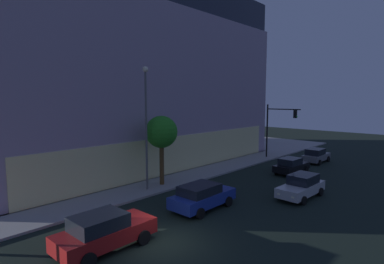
% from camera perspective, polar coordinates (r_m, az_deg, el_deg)
% --- Properties ---
extents(ground_plane, '(120.00, 120.00, 0.00)m').
position_cam_1_polar(ground_plane, '(16.23, -5.49, -19.82)').
color(ground_plane, black).
extents(modern_building, '(32.84, 20.91, 18.99)m').
position_cam_1_polar(modern_building, '(36.84, -14.00, 9.62)').
color(modern_building, '#4C4C51').
rests_on(modern_building, ground).
extents(traffic_light_far_corner, '(0.39, 4.04, 6.28)m').
position_cam_1_polar(traffic_light_far_corner, '(36.99, 15.54, 1.62)').
color(traffic_light_far_corner, black).
rests_on(traffic_light_far_corner, sidewalk_corner).
extents(street_lamp_sidewalk, '(0.44, 0.44, 9.35)m').
position_cam_1_polar(street_lamp_sidewalk, '(23.35, -8.55, 3.16)').
color(street_lamp_sidewalk, '#5C5C5C').
rests_on(street_lamp_sidewalk, sidewalk_corner).
extents(sidewalk_tree, '(2.59, 2.59, 5.61)m').
position_cam_1_polar(sidewalk_tree, '(24.70, -5.71, -0.12)').
color(sidewalk_tree, brown).
rests_on(sidewalk_tree, sidewalk_corner).
extents(car_red, '(4.77, 2.24, 1.77)m').
position_cam_1_polar(car_red, '(15.73, -16.06, -17.30)').
color(car_red, maroon).
rests_on(car_red, ground).
extents(car_blue, '(4.65, 2.24, 1.65)m').
position_cam_1_polar(car_blue, '(20.20, 1.88, -11.81)').
color(car_blue, navy).
rests_on(car_blue, ground).
extents(car_silver, '(4.55, 2.08, 1.65)m').
position_cam_1_polar(car_silver, '(23.84, 19.71, -9.45)').
color(car_silver, '#B7BABF').
rests_on(car_silver, ground).
extents(car_black, '(4.32, 2.08, 1.51)m').
position_cam_1_polar(car_black, '(30.84, 17.98, -5.95)').
color(car_black, black).
rests_on(car_black, ground).
extents(car_grey, '(4.19, 1.95, 1.58)m').
position_cam_1_polar(car_grey, '(36.92, 22.06, -4.07)').
color(car_grey, slate).
rests_on(car_grey, ground).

